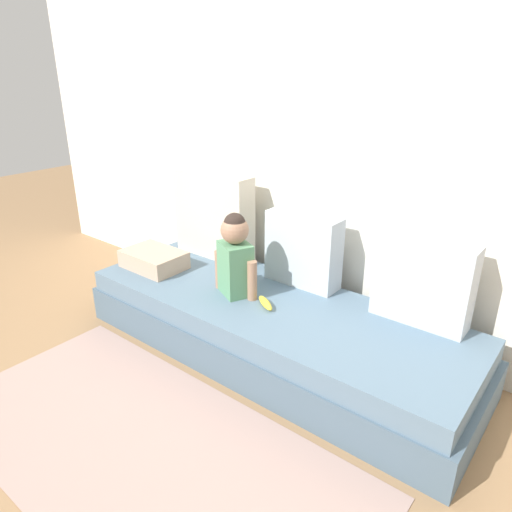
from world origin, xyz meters
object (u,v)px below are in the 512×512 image
(throw_pillow_center, at_px, (303,250))
(banana, at_px, (265,303))
(throw_pillow_left, at_px, (214,215))
(toddler, at_px, (235,255))
(couch, at_px, (271,328))
(folded_blanket, at_px, (154,259))
(throw_pillow_right, at_px, (423,281))

(throw_pillow_center, bearing_deg, banana, -88.93)
(throw_pillow_left, xyz_separation_m, toddler, (0.50, -0.36, -0.05))
(couch, height_order, banana, banana)
(throw_pillow_left, xyz_separation_m, throw_pillow_center, (0.73, 0.00, -0.07))
(throw_pillow_left, height_order, folded_blanket, throw_pillow_left)
(banana, bearing_deg, throw_pillow_center, 91.07)
(couch, distance_m, folded_blanket, 0.93)
(banana, bearing_deg, throw_pillow_right, 27.56)
(couch, xyz_separation_m, banana, (0.01, -0.07, 0.19))
(throw_pillow_right, bearing_deg, couch, -157.01)
(banana, bearing_deg, folded_blanket, -177.80)
(throw_pillow_right, height_order, folded_blanket, throw_pillow_right)
(toddler, distance_m, banana, 0.32)
(throw_pillow_left, relative_size, banana, 3.51)
(throw_pillow_right, relative_size, folded_blanket, 1.21)
(couch, distance_m, banana, 0.21)
(couch, distance_m, throw_pillow_left, 0.92)
(couch, relative_size, throw_pillow_left, 3.94)
(throw_pillow_center, bearing_deg, throw_pillow_left, 180.00)
(folded_blanket, bearing_deg, throw_pillow_left, 67.94)
(throw_pillow_left, bearing_deg, throw_pillow_right, 0.00)
(couch, relative_size, throw_pillow_right, 4.84)
(throw_pillow_left, distance_m, banana, 0.87)
(throw_pillow_right, bearing_deg, banana, -152.44)
(couch, bearing_deg, banana, -84.04)
(banana, bearing_deg, toddler, 175.16)
(banana, relative_size, folded_blanket, 0.42)
(folded_blanket, bearing_deg, throw_pillow_right, 14.21)
(couch, xyz_separation_m, throw_pillow_center, (0.00, 0.31, 0.39))
(throw_pillow_center, xyz_separation_m, throw_pillow_right, (0.73, 0.00, 0.01))
(throw_pillow_left, xyz_separation_m, folded_blanket, (-0.17, -0.41, -0.24))
(couch, bearing_deg, throw_pillow_right, 22.99)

